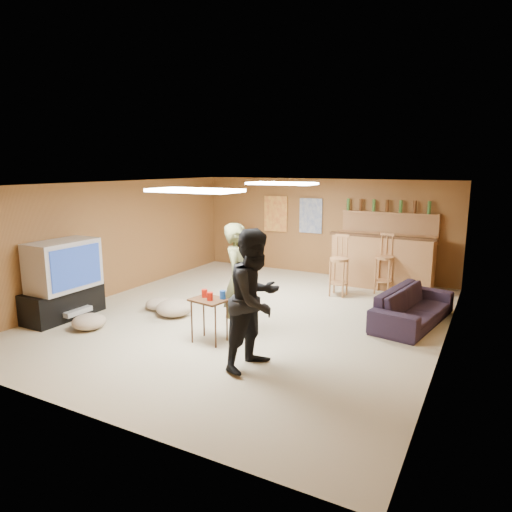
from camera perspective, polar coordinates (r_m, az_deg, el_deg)
The scene contains 32 objects.
ground at distance 7.73m, azimuth -0.70°, elevation -7.55°, with size 7.00×7.00×0.00m, color tan.
ceiling at distance 7.32m, azimuth -0.74°, elevation 8.98°, with size 6.00×7.00×0.02m, color silver.
wall_back at distance 10.61m, azimuth 8.42°, elevation 3.59°, with size 6.00×0.02×2.20m, color brown.
wall_front at distance 4.78m, azimuth -21.50°, elevation -6.46°, with size 6.00×0.02×2.20m, color brown.
wall_left at distance 9.25m, azimuth -17.25°, elevation 2.10°, with size 0.02×7.00×2.20m, color brown.
wall_right at distance 6.58m, azimuth 22.85°, elevation -1.83°, with size 0.02×7.00×2.20m, color brown.
tv_stand at distance 8.25m, azimuth -22.92°, elevation -5.42°, with size 0.55×1.30×0.50m, color black.
dvd_box at distance 8.11m, azimuth -21.88°, elevation -6.35°, with size 0.35×0.50×0.08m, color #B2B2B7.
tv_body at distance 8.05m, azimuth -22.96°, elevation -1.05°, with size 0.60×1.10×0.80m, color #B2B2B7.
tv_screen at distance 7.81m, azimuth -21.52°, elevation -1.29°, with size 0.02×0.95×0.65m, color navy.
bar_counter at distance 9.77m, azimuth 15.53°, elevation -0.62°, with size 2.00×0.60×1.10m, color #946036.
bar_lip at distance 9.44m, azimuth 15.37°, elevation 2.37°, with size 2.10×0.12×0.05m, color #3A2212.
bar_shelf at distance 10.07m, azimuth 16.38°, elevation 5.15°, with size 2.00×0.18×0.05m, color #946036.
bar_backing at distance 10.12m, azimuth 16.31°, elevation 3.47°, with size 2.00×0.14×0.60m, color #946036.
poster_left at distance 11.00m, azimuth 2.47°, elevation 5.28°, with size 0.60×0.03×0.85m, color #BF3F26.
poster_right at distance 10.65m, azimuth 6.86°, elevation 5.02°, with size 0.55×0.03×0.80m, color #334C99.
folding_chair_stack at distance 11.36m, azimuth -1.56°, elevation 0.89°, with size 0.50×0.14×0.90m, color maroon.
ceiling_panel_front at distance 6.05m, azimuth -7.66°, elevation 8.13°, with size 1.20×0.60×0.04m, color white.
ceiling_panel_back at distance 8.39m, azimuth 3.25°, elevation 9.04°, with size 1.20×0.60×0.04m, color white.
person_olive at distance 6.69m, azimuth -2.22°, elevation -3.03°, with size 0.61×0.40×1.68m, color #505330.
person_black at distance 5.61m, azimuth -0.10°, elevation -5.45°, with size 0.85×0.66×1.75m, color black.
sofa at distance 7.74m, azimuth 19.06°, elevation -6.01°, with size 1.90×0.74×0.55m, color black.
tray_table at distance 6.60m, azimuth -5.84°, elevation -8.02°, with size 0.49×0.39×0.64m, color #3A2212.
cup_red_near at distance 6.57m, azimuth -6.46°, elevation -4.66°, with size 0.08×0.08×0.12m, color #B2180B.
cup_red_far at distance 6.41m, azimuth -5.77°, elevation -5.05°, with size 0.08×0.08×0.12m, color #B2180B.
cup_blue at distance 6.47m, azimuth -4.19°, elevation -4.85°, with size 0.09×0.09×0.12m, color #164199.
bar_stool_left at distance 8.92m, azimuth 10.34°, elevation -1.25°, with size 0.37×0.37×1.18m, color #946036, non-canonical shape.
bar_stool_right at distance 9.29m, azimuth 15.72°, elevation -0.91°, with size 0.38×0.38×1.20m, color #946036, non-canonical shape.
cushion_near_tv at distance 7.84m, azimuth -10.21°, elevation -6.40°, with size 0.60×0.60×0.27m, color #9E8970.
cushion_mid at distance 8.23m, azimuth -12.05°, elevation -5.86°, with size 0.46×0.46×0.21m, color #9E8970.
cushion_far at distance 7.58m, azimuth -20.15°, elevation -7.71°, with size 0.51×0.51×0.23m, color #9E8970.
bottle_row at distance 10.05m, azimuth 16.07°, elevation 6.04°, with size 1.76×0.08×0.26m, color #3F7233, non-canonical shape.
Camera 1 is at (3.52, -6.41, 2.49)m, focal length 32.00 mm.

